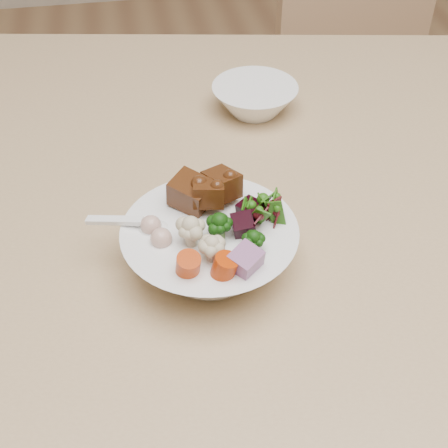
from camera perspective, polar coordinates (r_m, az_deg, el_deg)
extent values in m
cylinder|color=tan|center=(1.42, -14.89, -1.39)|extent=(0.07, 0.07, 0.78)
cube|color=tan|center=(1.56, 13.67, 5.06)|extent=(0.45, 0.45, 0.04)
cube|color=tan|center=(1.58, 11.63, 15.22)|extent=(0.39, 0.09, 0.43)
cylinder|color=tan|center=(1.53, 9.96, -6.38)|extent=(0.03, 0.03, 0.41)
cylinder|color=tan|center=(1.74, 5.05, 1.38)|extent=(0.03, 0.03, 0.41)
cylinder|color=tan|center=(1.88, 14.52, 3.52)|extent=(0.03, 0.03, 0.41)
sphere|color=black|center=(0.65, -0.41, -0.53)|extent=(0.03, 0.03, 0.03)
sphere|color=beige|center=(0.64, -3.03, -1.00)|extent=(0.03, 0.03, 0.03)
cube|color=black|center=(0.68, 2.48, 1.07)|extent=(0.03, 0.03, 0.02)
cube|color=#86517F|center=(0.62, 1.95, -3.47)|extent=(0.04, 0.04, 0.03)
cylinder|color=red|center=(0.62, -3.31, -3.84)|extent=(0.03, 0.03, 0.03)
sphere|color=#CFA290|center=(0.65, -5.76, -1.31)|extent=(0.02, 0.02, 0.02)
ellipsoid|color=white|center=(0.67, -6.46, -0.46)|extent=(0.04, 0.04, 0.01)
cube|color=white|center=(0.68, -9.99, 0.33)|extent=(0.06, 0.03, 0.02)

